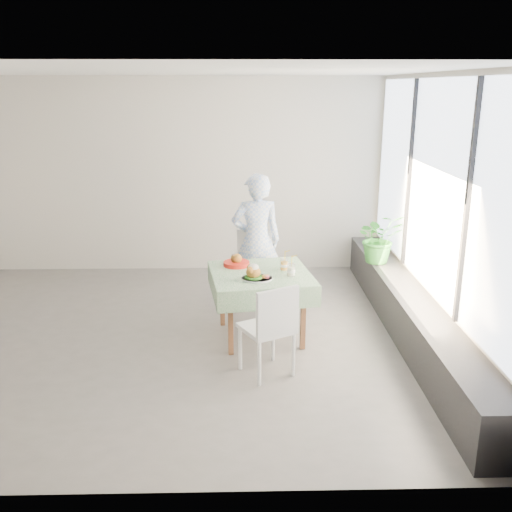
{
  "coord_description": "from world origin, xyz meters",
  "views": [
    {
      "loc": [
        0.98,
        -5.77,
        2.66
      ],
      "look_at": [
        1.12,
        0.07,
        0.91
      ],
      "focal_mm": 40.0,
      "sensor_mm": 36.0,
      "label": 1
    }
  ],
  "objects_px": {
    "potted_plant": "(379,238)",
    "cafe_table": "(261,297)",
    "main_dish": "(255,274)",
    "juice_cup_orange": "(284,265)",
    "chair_near": "(267,346)",
    "diner": "(256,241)",
    "chair_far": "(252,285)"
  },
  "relations": [
    {
      "from": "chair_near",
      "to": "diner",
      "type": "bearing_deg",
      "value": 91.93
    },
    {
      "from": "cafe_table",
      "to": "chair_far",
      "type": "xyz_separation_m",
      "value": [
        -0.09,
        0.88,
        -0.17
      ]
    },
    {
      "from": "main_dish",
      "to": "cafe_table",
      "type": "bearing_deg",
      "value": 73.75
    },
    {
      "from": "cafe_table",
      "to": "chair_near",
      "type": "bearing_deg",
      "value": -87.55
    },
    {
      "from": "cafe_table",
      "to": "diner",
      "type": "relative_size",
      "value": 0.7
    },
    {
      "from": "diner",
      "to": "chair_far",
      "type": "bearing_deg",
      "value": 37.82
    },
    {
      "from": "cafe_table",
      "to": "potted_plant",
      "type": "relative_size",
      "value": 1.85
    },
    {
      "from": "cafe_table",
      "to": "potted_plant",
      "type": "distance_m",
      "value": 1.94
    },
    {
      "from": "diner",
      "to": "juice_cup_orange",
      "type": "height_order",
      "value": "diner"
    },
    {
      "from": "chair_far",
      "to": "juice_cup_orange",
      "type": "height_order",
      "value": "juice_cup_orange"
    },
    {
      "from": "chair_near",
      "to": "diner",
      "type": "relative_size",
      "value": 0.55
    },
    {
      "from": "main_dish",
      "to": "juice_cup_orange",
      "type": "height_order",
      "value": "juice_cup_orange"
    },
    {
      "from": "chair_near",
      "to": "main_dish",
      "type": "height_order",
      "value": "chair_near"
    },
    {
      "from": "diner",
      "to": "potted_plant",
      "type": "distance_m",
      "value": 1.57
    },
    {
      "from": "diner",
      "to": "potted_plant",
      "type": "relative_size",
      "value": 2.63
    },
    {
      "from": "chair_far",
      "to": "chair_near",
      "type": "distance_m",
      "value": 1.73
    },
    {
      "from": "main_dish",
      "to": "potted_plant",
      "type": "bearing_deg",
      "value": 40.16
    },
    {
      "from": "cafe_table",
      "to": "main_dish",
      "type": "relative_size",
      "value": 3.58
    },
    {
      "from": "chair_far",
      "to": "chair_near",
      "type": "xyz_separation_m",
      "value": [
        0.12,
        -1.73,
        -0.01
      ]
    },
    {
      "from": "juice_cup_orange",
      "to": "potted_plant",
      "type": "relative_size",
      "value": 0.4
    },
    {
      "from": "chair_near",
      "to": "juice_cup_orange",
      "type": "relative_size",
      "value": 3.6
    },
    {
      "from": "chair_far",
      "to": "cafe_table",
      "type": "bearing_deg",
      "value": -84.44
    },
    {
      "from": "chair_far",
      "to": "potted_plant",
      "type": "height_order",
      "value": "potted_plant"
    },
    {
      "from": "potted_plant",
      "to": "main_dish",
      "type": "bearing_deg",
      "value": -139.84
    },
    {
      "from": "chair_near",
      "to": "potted_plant",
      "type": "xyz_separation_m",
      "value": [
        1.5,
        1.97,
        0.54
      ]
    },
    {
      "from": "cafe_table",
      "to": "chair_near",
      "type": "distance_m",
      "value": 0.87
    },
    {
      "from": "chair_near",
      "to": "diner",
      "type": "xyz_separation_m",
      "value": [
        -0.06,
        1.79,
        0.55
      ]
    },
    {
      "from": "chair_far",
      "to": "diner",
      "type": "distance_m",
      "value": 0.55
    },
    {
      "from": "juice_cup_orange",
      "to": "potted_plant",
      "type": "bearing_deg",
      "value": 39.09
    },
    {
      "from": "cafe_table",
      "to": "diner",
      "type": "height_order",
      "value": "diner"
    },
    {
      "from": "potted_plant",
      "to": "cafe_table",
      "type": "bearing_deg",
      "value": -143.75
    },
    {
      "from": "juice_cup_orange",
      "to": "chair_far",
      "type": "bearing_deg",
      "value": 113.52
    }
  ]
}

